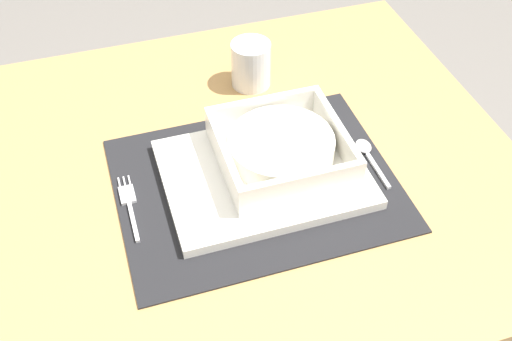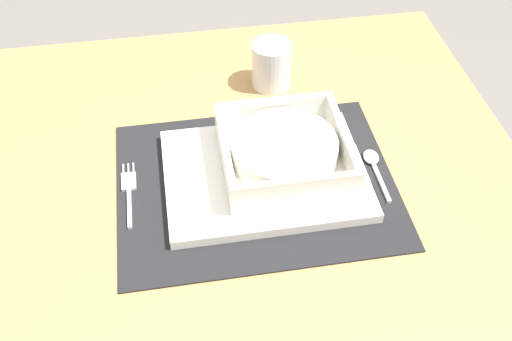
{
  "view_description": "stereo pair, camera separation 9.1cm",
  "coord_description": "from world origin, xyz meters",
  "px_view_note": "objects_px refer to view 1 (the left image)",
  "views": [
    {
      "loc": [
        -0.17,
        -0.66,
        1.39
      ],
      "look_at": [
        0.02,
        -0.05,
        0.74
      ],
      "focal_mm": 43.36,
      "sensor_mm": 36.0,
      "label": 1
    },
    {
      "loc": [
        -0.08,
        -0.68,
        1.39
      ],
      "look_at": [
        0.02,
        -0.05,
        0.74
      ],
      "focal_mm": 43.36,
      "sensor_mm": 36.0,
      "label": 2
    }
  ],
  "objects_px": {
    "fork": "(129,202)",
    "porridge_bowl": "(281,149)",
    "bread_knife": "(342,162)",
    "drinking_glass": "(251,66)",
    "spoon": "(366,151)",
    "dining_table": "(235,210)",
    "butter_knife": "(362,170)"
  },
  "relations": [
    {
      "from": "fork",
      "to": "porridge_bowl",
      "type": "bearing_deg",
      "value": 3.89
    },
    {
      "from": "fork",
      "to": "bread_knife",
      "type": "height_order",
      "value": "bread_knife"
    },
    {
      "from": "fork",
      "to": "drinking_glass",
      "type": "xyz_separation_m",
      "value": [
        0.26,
        0.23,
        0.03
      ]
    },
    {
      "from": "porridge_bowl",
      "to": "spoon",
      "type": "relative_size",
      "value": 1.72
    },
    {
      "from": "dining_table",
      "to": "spoon",
      "type": "bearing_deg",
      "value": -10.42
    },
    {
      "from": "porridge_bowl",
      "to": "butter_knife",
      "type": "xyz_separation_m",
      "value": [
        0.12,
        -0.05,
        -0.04
      ]
    },
    {
      "from": "porridge_bowl",
      "to": "drinking_glass",
      "type": "distance_m",
      "value": 0.22
    },
    {
      "from": "fork",
      "to": "dining_table",
      "type": "bearing_deg",
      "value": 13.68
    },
    {
      "from": "butter_knife",
      "to": "bread_knife",
      "type": "xyz_separation_m",
      "value": [
        -0.02,
        0.02,
        0.0
      ]
    },
    {
      "from": "porridge_bowl",
      "to": "butter_knife",
      "type": "distance_m",
      "value": 0.13
    },
    {
      "from": "drinking_glass",
      "to": "butter_knife",
      "type": "bearing_deg",
      "value": -70.24
    },
    {
      "from": "fork",
      "to": "drinking_glass",
      "type": "distance_m",
      "value": 0.34
    },
    {
      "from": "dining_table",
      "to": "drinking_glass",
      "type": "bearing_deg",
      "value": 65.2
    },
    {
      "from": "spoon",
      "to": "drinking_glass",
      "type": "height_order",
      "value": "drinking_glass"
    },
    {
      "from": "porridge_bowl",
      "to": "drinking_glass",
      "type": "xyz_separation_m",
      "value": [
        0.02,
        0.22,
        -0.0
      ]
    },
    {
      "from": "bread_knife",
      "to": "spoon",
      "type": "bearing_deg",
      "value": 15.47
    },
    {
      "from": "fork",
      "to": "spoon",
      "type": "bearing_deg",
      "value": 1.86
    },
    {
      "from": "porridge_bowl",
      "to": "dining_table",
      "type": "bearing_deg",
      "value": 158.15
    },
    {
      "from": "bread_knife",
      "to": "fork",
      "type": "bearing_deg",
      "value": -179.84
    },
    {
      "from": "dining_table",
      "to": "fork",
      "type": "height_order",
      "value": "fork"
    },
    {
      "from": "porridge_bowl",
      "to": "fork",
      "type": "bearing_deg",
      "value": -178.93
    },
    {
      "from": "fork",
      "to": "spoon",
      "type": "xyz_separation_m",
      "value": [
        0.38,
        -0.01,
        0.0
      ]
    },
    {
      "from": "spoon",
      "to": "bread_knife",
      "type": "height_order",
      "value": "spoon"
    },
    {
      "from": "porridge_bowl",
      "to": "fork",
      "type": "relative_size",
      "value": 1.44
    },
    {
      "from": "spoon",
      "to": "butter_knife",
      "type": "height_order",
      "value": "spoon"
    },
    {
      "from": "dining_table",
      "to": "drinking_glass",
      "type": "xyz_separation_m",
      "value": [
        0.09,
        0.19,
        0.14
      ]
    },
    {
      "from": "bread_knife",
      "to": "drinking_glass",
      "type": "relative_size",
      "value": 1.68
    },
    {
      "from": "dining_table",
      "to": "fork",
      "type": "distance_m",
      "value": 0.2
    },
    {
      "from": "dining_table",
      "to": "bread_knife",
      "type": "distance_m",
      "value": 0.2
    },
    {
      "from": "dining_table",
      "to": "butter_knife",
      "type": "relative_size",
      "value": 6.4
    },
    {
      "from": "dining_table",
      "to": "spoon",
      "type": "xyz_separation_m",
      "value": [
        0.21,
        -0.04,
        0.11
      ]
    },
    {
      "from": "porridge_bowl",
      "to": "spoon",
      "type": "distance_m",
      "value": 0.14
    }
  ]
}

